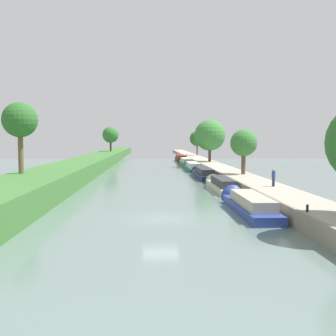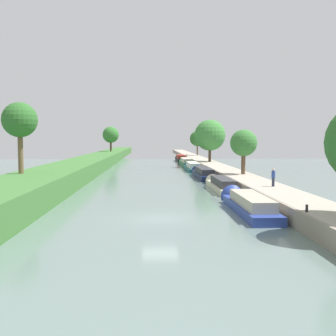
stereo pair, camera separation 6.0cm
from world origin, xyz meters
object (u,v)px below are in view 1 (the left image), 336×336
object	(u,v)px
narrowboat_cream	(221,184)
mooring_bollard_far	(187,155)
mooring_bollard_near	(307,208)
person_walking	(274,177)
narrowboat_navy	(203,173)
narrowboat_green	(186,162)
narrowboat_teal	(192,167)
narrowboat_black	(181,159)
narrowboat_blue	(247,203)

from	to	relation	value
narrowboat_cream	mooring_bollard_far	distance (m)	59.18
mooring_bollard_near	person_walking	bearing A→B (deg)	81.19
narrowboat_navy	narrowboat_green	bearing A→B (deg)	90.14
narrowboat_teal	mooring_bollard_near	bearing A→B (deg)	-87.38
mooring_bollard_far	narrowboat_black	bearing A→B (deg)	-110.66
narrowboat_teal	person_walking	xyz separation A→B (m)	(4.02, -32.89, 1.45)
narrowboat_cream	narrowboat_navy	xyz separation A→B (m)	(-0.20, 13.41, 0.05)
narrowboat_navy	person_walking	world-z (taller)	person_walking
narrowboat_blue	narrowboat_teal	distance (m)	38.67
narrowboat_cream	mooring_bollard_near	distance (m)	19.28
narrowboat_green	person_walking	distance (m)	46.97
narrowboat_teal	narrowboat_green	bearing A→B (deg)	89.61
person_walking	mooring_bollard_near	bearing A→B (deg)	-98.81
person_walking	mooring_bollard_far	world-z (taller)	person_walking
narrowboat_green	mooring_bollard_near	bearing A→B (deg)	-88.08
narrowboat_green	person_walking	xyz separation A→B (m)	(3.92, -46.78, 1.42)
narrowboat_black	mooring_bollard_near	bearing A→B (deg)	-88.43
narrowboat_blue	narrowboat_black	world-z (taller)	narrowboat_black
narrowboat_green	narrowboat_teal	bearing A→B (deg)	-90.39
narrowboat_blue	narrowboat_navy	bearing A→B (deg)	89.90
narrowboat_green	narrowboat_cream	bearing A→B (deg)	-89.63
narrowboat_blue	narrowboat_green	xyz separation A→B (m)	(-0.02, 52.55, 0.05)
mooring_bollard_near	narrowboat_navy	bearing A→B (deg)	93.38
narrowboat_cream	mooring_bollard_near	bearing A→B (deg)	-84.86
narrowboat_navy	mooring_bollard_near	world-z (taller)	mooring_bollard_near
narrowboat_navy	person_walking	distance (m)	20.50
narrowboat_teal	mooring_bollard_far	world-z (taller)	mooring_bollard_far
person_walking	mooring_bollard_near	xyz separation A→B (m)	(-1.94, -12.51, -0.65)
narrowboat_green	narrowboat_black	distance (m)	13.72
narrowboat_blue	narrowboat_green	size ratio (longest dim) A/B	0.80
narrowboat_teal	narrowboat_green	xyz separation A→B (m)	(0.10, 13.89, 0.03)
narrowboat_cream	narrowboat_black	bearing A→B (deg)	90.30
narrowboat_teal	mooring_bollard_far	distance (m)	33.00
narrowboat_cream	narrowboat_navy	world-z (taller)	narrowboat_navy
narrowboat_blue	narrowboat_teal	xyz separation A→B (m)	(-0.11, 38.67, 0.02)
narrowboat_cream	narrowboat_teal	bearing A→B (deg)	90.78
narrowboat_black	mooring_bollard_far	size ratio (longest dim) A/B	27.15
narrowboat_navy	mooring_bollard_near	size ratio (longest dim) A/B	28.24
narrowboat_blue	mooring_bollard_far	size ratio (longest dim) A/B	25.22
narrowboat_cream	narrowboat_black	xyz separation A→B (m)	(-0.28, 53.82, 0.10)
narrowboat_blue	narrowboat_black	bearing A→B (deg)	90.04
narrowboat_blue	narrowboat_cream	distance (m)	12.45
narrowboat_blue	mooring_bollard_near	size ratio (longest dim) A/B	25.22
narrowboat_teal	narrowboat_black	size ratio (longest dim) A/B	0.94
mooring_bollard_far	narrowboat_blue	bearing A→B (deg)	-91.57
narrowboat_teal	mooring_bollard_far	bearing A→B (deg)	86.38
narrowboat_navy	mooring_bollard_near	bearing A→B (deg)	-86.62
narrowboat_blue	person_walking	world-z (taller)	person_walking
narrowboat_black	narrowboat_green	bearing A→B (deg)	-89.91
narrowboat_black	mooring_bollard_far	world-z (taller)	narrowboat_black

